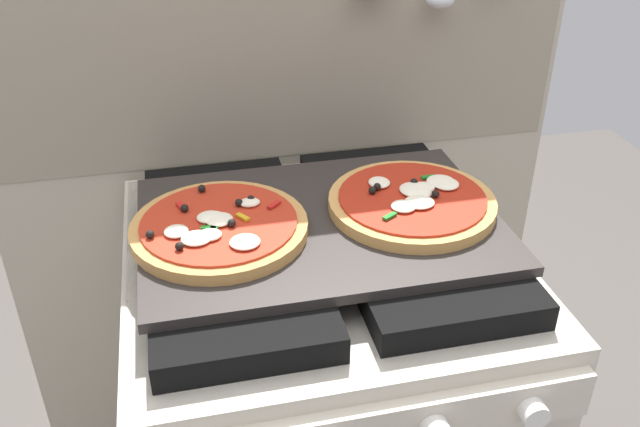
% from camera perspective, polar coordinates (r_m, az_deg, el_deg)
% --- Properties ---
extents(kitchen_backsplash, '(1.10, 0.09, 1.55)m').
position_cam_1_polar(kitchen_backsplash, '(1.39, -3.00, 2.03)').
color(kitchen_backsplash, '#B2A893').
rests_on(kitchen_backsplash, ground_plane).
extents(baking_tray, '(0.54, 0.38, 0.02)m').
position_cam_1_polar(baking_tray, '(1.04, -0.00, -0.85)').
color(baking_tray, '#2D2826').
rests_on(baking_tray, stove).
extents(pizza_left, '(0.26, 0.26, 0.03)m').
position_cam_1_polar(pizza_left, '(1.01, -8.40, -1.13)').
color(pizza_left, '#C18947').
rests_on(pizza_left, baking_tray).
extents(pizza_right, '(0.26, 0.26, 0.03)m').
position_cam_1_polar(pizza_right, '(1.07, 7.62, 1.12)').
color(pizza_right, tan).
rests_on(pizza_right, baking_tray).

